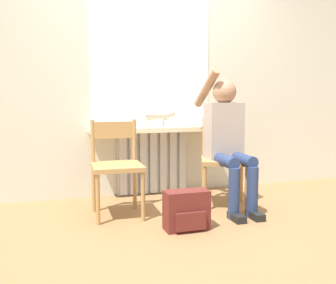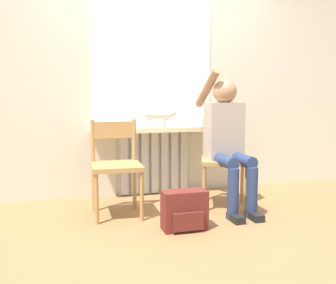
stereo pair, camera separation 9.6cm
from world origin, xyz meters
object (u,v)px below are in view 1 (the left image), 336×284
object	(u,v)px
chair_right	(224,159)
backpack	(187,211)
person	(228,135)
chair_left	(116,165)
cat	(159,115)

from	to	relation	value
chair_right	backpack	world-z (taller)	chair_right
person	chair_right	bearing A→B (deg)	81.78
chair_left	cat	bearing A→B (deg)	45.55
backpack	chair_left	bearing A→B (deg)	129.79
chair_right	person	size ratio (longest dim) A/B	0.64
chair_right	cat	size ratio (longest dim) A/B	1.81
chair_right	person	xyz separation A→B (m)	(-0.01, -0.10, 0.24)
cat	backpack	world-z (taller)	cat
chair_left	person	size ratio (longest dim) A/B	0.64
person	cat	distance (m)	0.80
chair_left	cat	distance (m)	0.86
chair_left	person	world-z (taller)	person
chair_left	chair_right	distance (m)	1.05
person	cat	size ratio (longest dim) A/B	2.84
chair_left	cat	xyz separation A→B (m)	(0.55, 0.52, 0.41)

